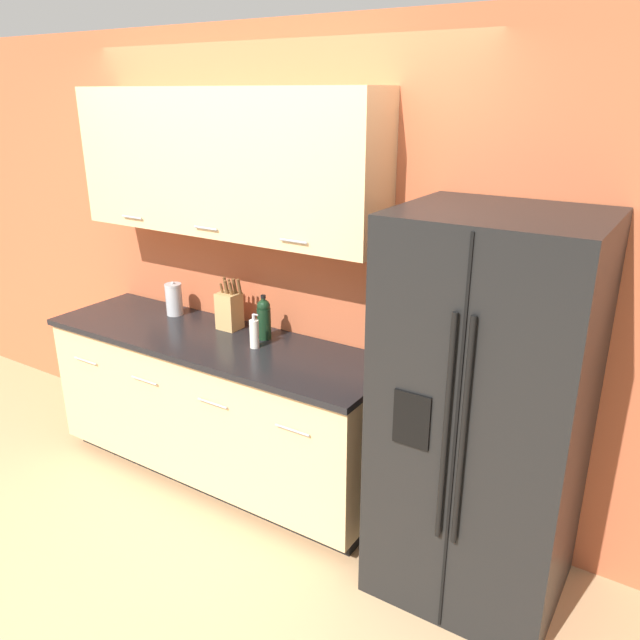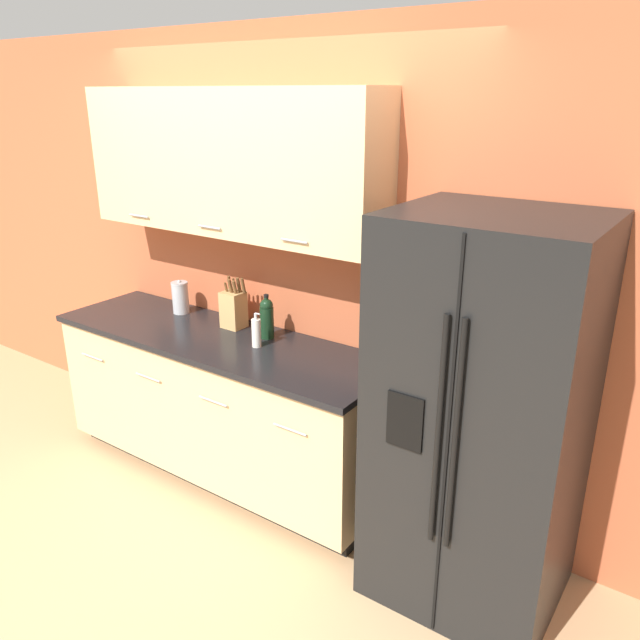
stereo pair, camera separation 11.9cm
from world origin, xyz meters
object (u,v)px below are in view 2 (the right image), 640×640
object	(u,v)px
wine_bottle	(267,317)
steel_canister	(180,297)
refrigerator	(480,418)
knife_block	(234,308)
soap_dispenser	(256,332)

from	to	relation	value
wine_bottle	steel_canister	world-z (taller)	wine_bottle
refrigerator	knife_block	bearing A→B (deg)	172.69
knife_block	steel_canister	distance (m)	0.46
knife_block	soap_dispenser	size ratio (longest dim) A/B	1.58
wine_bottle	soap_dispenser	world-z (taller)	wine_bottle
wine_bottle	soap_dispenser	size ratio (longest dim) A/B	1.30
refrigerator	steel_canister	distance (m)	2.10
refrigerator	soap_dispenser	bearing A→B (deg)	177.72
knife_block	soap_dispenser	distance (m)	0.35
knife_block	steel_canister	bearing A→B (deg)	179.92
refrigerator	wine_bottle	size ratio (longest dim) A/B	6.95
refrigerator	steel_canister	xyz separation A→B (m)	(-2.09, 0.21, 0.11)
wine_bottle	knife_block	bearing A→B (deg)	176.13
knife_block	wine_bottle	distance (m)	0.27
wine_bottle	soap_dispenser	bearing A→B (deg)	-74.80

